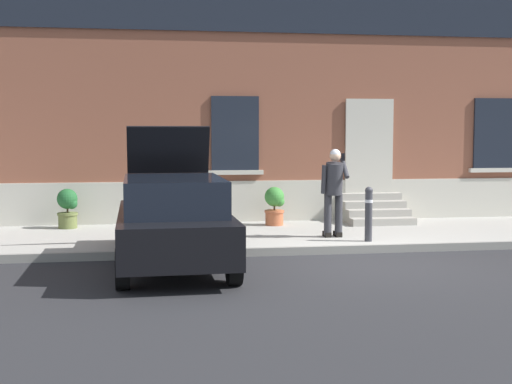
{
  "coord_description": "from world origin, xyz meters",
  "views": [
    {
      "loc": [
        -3.59,
        -11.04,
        2.22
      ],
      "look_at": [
        -1.64,
        1.6,
        1.1
      ],
      "focal_mm": 47.83,
      "sensor_mm": 36.0,
      "label": 1
    }
  ],
  "objects_px": {
    "bollard_near_person": "(369,212)",
    "planter_terracotta": "(275,205)",
    "hatchback_car_black": "(173,220)",
    "planter_olive": "(68,207)",
    "person_on_phone": "(334,187)",
    "planter_charcoal": "(173,205)"
  },
  "relations": [
    {
      "from": "hatchback_car_black",
      "to": "planter_charcoal",
      "type": "distance_m",
      "value": 4.16
    },
    {
      "from": "hatchback_car_black",
      "to": "person_on_phone",
      "type": "height_order",
      "value": "hatchback_car_black"
    },
    {
      "from": "bollard_near_person",
      "to": "planter_charcoal",
      "type": "bearing_deg",
      "value": 141.9
    },
    {
      "from": "bollard_near_person",
      "to": "person_on_phone",
      "type": "bearing_deg",
      "value": 132.67
    },
    {
      "from": "person_on_phone",
      "to": "planter_charcoal",
      "type": "bearing_deg",
      "value": 158.6
    },
    {
      "from": "person_on_phone",
      "to": "planter_olive",
      "type": "distance_m",
      "value": 5.78
    },
    {
      "from": "bollard_near_person",
      "to": "hatchback_car_black",
      "type": "bearing_deg",
      "value": -160.53
    },
    {
      "from": "planter_charcoal",
      "to": "planter_terracotta",
      "type": "height_order",
      "value": "same"
    },
    {
      "from": "hatchback_car_black",
      "to": "planter_terracotta",
      "type": "relative_size",
      "value": 4.77
    },
    {
      "from": "hatchback_car_black",
      "to": "person_on_phone",
      "type": "bearing_deg",
      "value": 30.57
    },
    {
      "from": "bollard_near_person",
      "to": "planter_charcoal",
      "type": "distance_m",
      "value": 4.6
    },
    {
      "from": "hatchback_car_black",
      "to": "planter_terracotta",
      "type": "height_order",
      "value": "hatchback_car_black"
    },
    {
      "from": "hatchback_car_black",
      "to": "bollard_near_person",
      "type": "height_order",
      "value": "hatchback_car_black"
    },
    {
      "from": "bollard_near_person",
      "to": "planter_terracotta",
      "type": "height_order",
      "value": "bollard_near_person"
    },
    {
      "from": "planter_olive",
      "to": "planter_terracotta",
      "type": "bearing_deg",
      "value": -2.52
    },
    {
      "from": "planter_charcoal",
      "to": "planter_olive",
      "type": "bearing_deg",
      "value": -176.7
    },
    {
      "from": "planter_olive",
      "to": "planter_charcoal",
      "type": "relative_size",
      "value": 1.0
    },
    {
      "from": "hatchback_car_black",
      "to": "planter_charcoal",
      "type": "xyz_separation_m",
      "value": [
        0.12,
        4.16,
        -0.19
      ]
    },
    {
      "from": "planter_olive",
      "to": "bollard_near_person",
      "type": "bearing_deg",
      "value": -24.73
    },
    {
      "from": "hatchback_car_black",
      "to": "planter_charcoal",
      "type": "relative_size",
      "value": 4.77
    },
    {
      "from": "bollard_near_person",
      "to": "planter_olive",
      "type": "bearing_deg",
      "value": 155.27
    },
    {
      "from": "bollard_near_person",
      "to": "planter_charcoal",
      "type": "height_order",
      "value": "bollard_near_person"
    }
  ]
}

